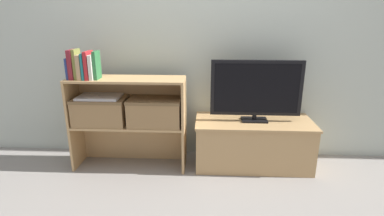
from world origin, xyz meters
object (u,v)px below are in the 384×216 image
at_px(storage_basket_right, 155,111).
at_px(tv, 256,89).
at_px(book_tan, 81,67).
at_px(storage_basket_left, 101,110).
at_px(laptop, 99,97).
at_px(book_maroon, 73,64).
at_px(book_crimson, 89,65).
at_px(book_olive, 77,64).
at_px(tv_stand, 253,143).
at_px(book_teal, 85,66).
at_px(book_ivory, 93,67).
at_px(book_forest, 97,65).
at_px(book_navy, 69,68).

bearing_deg(storage_basket_right, tv, 5.67).
relative_size(book_tan, storage_basket_left, 0.45).
relative_size(storage_basket_right, laptop, 1.27).
xyz_separation_m(book_maroon, book_crimson, (0.13, 0.00, -0.01)).
bearing_deg(book_crimson, storage_basket_right, 3.43).
distance_m(book_maroon, laptop, 0.33).
bearing_deg(storage_basket_right, book_olive, -177.11).
bearing_deg(book_tan, book_crimson, 0.00).
distance_m(tv_stand, storage_basket_right, 0.91).
bearing_deg(book_teal, book_maroon, -180.00).
distance_m(tv, book_ivory, 1.36).
bearing_deg(book_ivory, book_forest, 0.00).
distance_m(storage_basket_left, storage_basket_right, 0.47).
xyz_separation_m(tv_stand, laptop, (-1.32, -0.09, 0.43)).
xyz_separation_m(tv_stand, book_olive, (-1.47, -0.12, 0.71)).
relative_size(book_crimson, storage_basket_right, 0.50).
relative_size(book_maroon, laptop, 0.67).
height_order(book_navy, storage_basket_left, book_navy).
height_order(tv, book_maroon, book_maroon).
relative_size(storage_basket_left, laptop, 1.27).
bearing_deg(book_olive, storage_basket_right, 2.89).
xyz_separation_m(book_navy, storage_basket_left, (0.22, 0.03, -0.36)).
xyz_separation_m(book_navy, laptop, (0.22, 0.03, -0.25)).
bearing_deg(book_ivory, tv_stand, 5.02).
bearing_deg(book_crimson, book_ivory, 0.00).
relative_size(tv_stand, book_maroon, 4.30).
bearing_deg(book_forest, book_teal, 180.00).
relative_size(book_maroon, book_crimson, 1.05).
distance_m(book_maroon, book_olive, 0.03).
height_order(tv_stand, book_crimson, book_crimson).
xyz_separation_m(book_navy, book_tan, (0.10, 0.00, 0.01)).
height_order(book_maroon, laptop, book_maroon).
height_order(book_tan, book_teal, book_teal).
distance_m(book_maroon, book_crimson, 0.13).
xyz_separation_m(book_tan, book_forest, (0.13, 0.00, 0.01)).
relative_size(book_forest, storage_basket_right, 0.51).
xyz_separation_m(book_teal, book_forest, (0.09, -0.00, 0.01)).
height_order(book_olive, storage_basket_right, book_olive).
bearing_deg(laptop, tv, 3.67).
relative_size(tv, book_tan, 3.85).
xyz_separation_m(book_crimson, storage_basket_left, (0.05, 0.03, -0.39)).
height_order(book_olive, book_forest, book_olive).
bearing_deg(tv_stand, book_maroon, -175.54).
relative_size(book_maroon, book_tan, 1.19).
bearing_deg(book_navy, book_ivory, 0.00).
height_order(storage_basket_left, storage_basket_right, same).
height_order(tv, book_tan, book_tan).
distance_m(tv_stand, storage_basket_left, 1.36).
bearing_deg(book_navy, book_olive, -0.00).
bearing_deg(book_ivory, book_maroon, 180.00).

